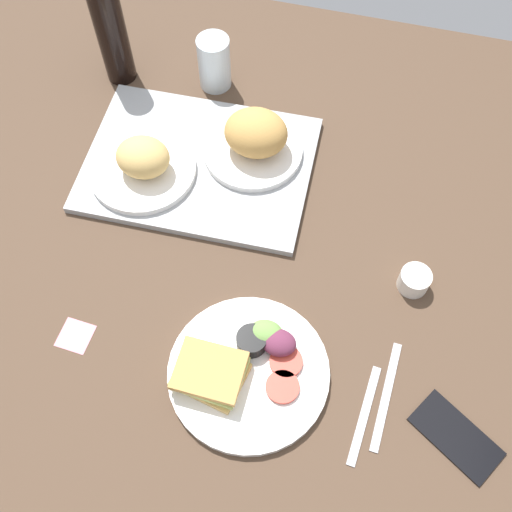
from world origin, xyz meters
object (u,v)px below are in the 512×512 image
at_px(plate_with_salad, 245,367).
at_px(knife, 386,395).
at_px(serving_tray, 199,164).
at_px(cell_phone, 456,436).
at_px(sticky_note, 75,336).
at_px(soda_bottle, 112,35).
at_px(fork, 364,415).
at_px(bread_plate_far, 255,139).
at_px(espresso_cup, 414,280).
at_px(bread_plate_near, 143,163).
at_px(drinking_glass, 214,63).

bearing_deg(plate_with_salad, knife, 3.82).
relative_size(serving_tray, cell_phone, 3.13).
bearing_deg(sticky_note, knife, 2.97).
xyz_separation_m(soda_bottle, sticky_note, (0.14, -0.60, -0.11)).
bearing_deg(knife, fork, 146.99).
bearing_deg(plate_with_salad, bread_plate_far, 102.30).
relative_size(fork, cell_phone, 1.18).
xyz_separation_m(bread_plate_far, plate_with_salad, (0.10, -0.44, -0.04)).
height_order(espresso_cup, sticky_note, espresso_cup).
bearing_deg(plate_with_salad, soda_bottle, 126.62).
bearing_deg(bread_plate_near, plate_with_salad, -49.02).
height_order(bread_plate_near, soda_bottle, soda_bottle).
relative_size(plate_with_salad, drinking_glass, 2.27).
distance_m(drinking_glass, cell_phone, 0.87).
bearing_deg(fork, soda_bottle, 51.95).
xyz_separation_m(plate_with_salad, drinking_glass, (-0.23, 0.62, 0.04)).
height_order(serving_tray, soda_bottle, soda_bottle).
distance_m(bread_plate_near, sticky_note, 0.36).
height_order(bread_plate_near, knife, bread_plate_near).
xyz_separation_m(drinking_glass, soda_bottle, (-0.21, -0.03, 0.05)).
relative_size(serving_tray, plate_with_salad, 1.66).
bearing_deg(espresso_cup, knife, -94.17).
bearing_deg(sticky_note, soda_bottle, 102.79).
bearing_deg(fork, bread_plate_far, 38.51).
distance_m(espresso_cup, fork, 0.26).
height_order(serving_tray, cell_phone, serving_tray).
bearing_deg(serving_tray, soda_bottle, 140.07).
bearing_deg(espresso_cup, soda_bottle, 152.39).
bearing_deg(cell_phone, plate_with_salad, -151.48).
xyz_separation_m(soda_bottle, cell_phone, (0.79, -0.61, -0.11)).
bearing_deg(espresso_cup, sticky_note, -156.43).
relative_size(bread_plate_near, plate_with_salad, 0.78).
bearing_deg(soda_bottle, fork, -43.62).
bearing_deg(cell_phone, bread_plate_near, -177.03).
distance_m(bread_plate_far, soda_bottle, 0.38).
distance_m(plate_with_salad, drinking_glass, 0.66).
bearing_deg(fork, cell_phone, -83.74).
distance_m(bread_plate_near, espresso_cup, 0.56).
xyz_separation_m(bread_plate_far, fork, (0.30, -0.47, -0.05)).
relative_size(serving_tray, fork, 2.65).
distance_m(serving_tray, bread_plate_near, 0.11).
distance_m(bread_plate_far, espresso_cup, 0.41).
xyz_separation_m(serving_tray, bread_plate_near, (-0.10, -0.05, 0.04)).
distance_m(bread_plate_near, fork, 0.62).
relative_size(bread_plate_far, sticky_note, 3.58).
relative_size(serving_tray, sticky_note, 8.04).
bearing_deg(plate_with_salad, espresso_cup, 42.36).
bearing_deg(serving_tray, fork, -45.60).
height_order(drinking_glass, knife, drinking_glass).
distance_m(bread_plate_far, knife, 0.55).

